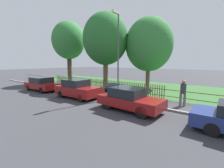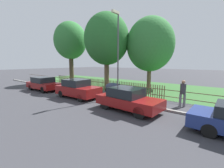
% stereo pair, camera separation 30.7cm
% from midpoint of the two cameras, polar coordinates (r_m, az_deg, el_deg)
% --- Properties ---
extents(ground_plane, '(120.00, 120.00, 0.00)m').
position_cam_midpoint_polar(ground_plane, '(14.58, -12.45, -3.43)').
color(ground_plane, '#38383D').
extents(kerb_stone, '(33.92, 0.20, 0.12)m').
position_cam_midpoint_polar(kerb_stone, '(14.63, -12.15, -3.15)').
color(kerb_stone, gray).
rests_on(kerb_stone, ground).
extents(grass_strip, '(33.92, 9.62, 0.01)m').
position_cam_midpoint_polar(grass_strip, '(19.97, 4.44, -0.13)').
color(grass_strip, '#33602D').
rests_on(grass_strip, ground).
extents(park_fence, '(33.92, 0.05, 1.14)m').
position_cam_midpoint_polar(park_fence, '(16.21, -5.25, -0.07)').
color(park_fence, brown).
rests_on(park_fence, ground).
extents(parked_car_silver_hatchback, '(4.09, 2.03, 1.38)m').
position_cam_midpoint_polar(parked_car_silver_hatchback, '(17.17, -24.05, 0.14)').
color(parked_car_silver_hatchback, maroon).
rests_on(parked_car_silver_hatchback, ground).
extents(parked_car_black_saloon, '(3.91, 1.92, 1.51)m').
position_cam_midpoint_polar(parked_car_black_saloon, '(12.70, -12.32, -1.72)').
color(parked_car_black_saloon, maroon).
rests_on(parked_car_black_saloon, ground).
extents(parked_car_navy_estate, '(4.04, 1.89, 1.38)m').
position_cam_midpoint_polar(parked_car_navy_estate, '(9.18, 7.02, -5.66)').
color(parked_car_navy_estate, maroon).
rests_on(parked_car_navy_estate, ground).
extents(covered_motorcycle, '(1.85, 0.85, 1.05)m').
position_cam_midpoint_polar(covered_motorcycle, '(13.73, 1.23, -1.28)').
color(covered_motorcycle, black).
rests_on(covered_motorcycle, ground).
extents(tree_nearest_kerb, '(4.45, 4.45, 8.47)m').
position_cam_midpoint_polar(tree_nearest_kerb, '(22.35, -15.17, 15.55)').
color(tree_nearest_kerb, '#473828').
rests_on(tree_nearest_kerb, ground).
extents(tree_behind_motorcycle, '(5.22, 5.22, 8.59)m').
position_cam_midpoint_polar(tree_behind_motorcycle, '(18.17, -1.60, 16.66)').
color(tree_behind_motorcycle, brown).
rests_on(tree_behind_motorcycle, ground).
extents(tree_mid_park, '(5.30, 5.30, 7.96)m').
position_cam_midpoint_polar(tree_mid_park, '(18.04, 14.80, 14.35)').
color(tree_mid_park, brown).
rests_on(tree_mid_park, ground).
extents(pedestrian_near_fence, '(0.48, 0.48, 1.76)m').
position_cam_midpoint_polar(pedestrian_near_fence, '(10.88, 26.12, -2.69)').
color(pedestrian_near_fence, slate).
rests_on(pedestrian_near_fence, ground).
extents(street_lamp, '(0.20, 0.79, 6.68)m').
position_cam_midpoint_polar(street_lamp, '(11.96, 2.82, 14.02)').
color(street_lamp, '#47474C').
rests_on(street_lamp, ground).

